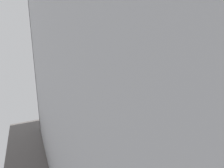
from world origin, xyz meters
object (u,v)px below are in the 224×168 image
at_px(vanity_sink_left, 69,112).
at_px(toothbrush_cup, 53,93).
at_px(folded_hand_towel, 114,90).
at_px(soap_dispenser, 120,84).
at_px(vanity_sink_right, 113,105).
at_px(toilet, 145,100).

distance_m(vanity_sink_left, toothbrush_cup, 0.54).
relative_size(toothbrush_cup, folded_hand_towel, 0.95).
bearing_deg(soap_dispenser, vanity_sink_right, -151.25).
bearing_deg(soap_dispenser, vanity_sink_left, -173.19).
bearing_deg(vanity_sink_left, vanity_sink_right, 0.00).
distance_m(toothbrush_cup, folded_hand_towel, 1.32).
distance_m(vanity_sink_left, toilet, 2.01).
bearing_deg(folded_hand_towel, toilet, 6.71).
relative_size(vanity_sink_right, toothbrush_cup, 3.72).
relative_size(toilet, soap_dispenser, 5.97).
bearing_deg(toilet, folded_hand_towel, -173.29).
height_order(vanity_sink_left, vanity_sink_right, same).
xyz_separation_m(vanity_sink_left, toothbrush_cup, (-0.28, 0.15, 0.43)).
distance_m(vanity_sink_left, vanity_sink_right, 1.05).
relative_size(vanity_sink_right, toilet, 0.78).
height_order(toilet, folded_hand_towel, toilet).
xyz_separation_m(toothbrush_cup, soap_dispenser, (1.62, 0.01, 0.01)).
height_order(toilet, soap_dispenser, toilet).
bearing_deg(soap_dispenser, toilet, -14.23).
bearing_deg(vanity_sink_right, vanity_sink_left, 180.00).
height_order(vanity_sink_left, toilet, toilet).
bearing_deg(toothbrush_cup, vanity_sink_left, -27.91).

